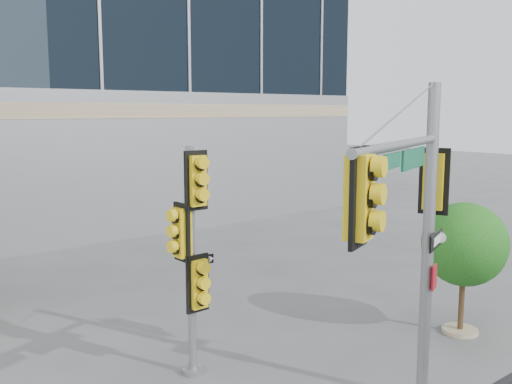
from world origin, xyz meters
TOP-DOWN VIEW (x-y plane):
  - main_signal_pole at (0.01, -1.88)m, footprint 4.18×1.95m
  - secondary_signal_pole at (-1.72, 1.90)m, footprint 0.78×0.58m
  - street_tree at (4.42, -0.17)m, footprint 2.00×1.95m

SIDE VIEW (x-z plane):
  - street_tree at x=4.42m, z-range 0.49..3.60m
  - secondary_signal_pole at x=-1.72m, z-range 0.40..4.93m
  - main_signal_pole at x=0.01m, z-range 0.68..6.34m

